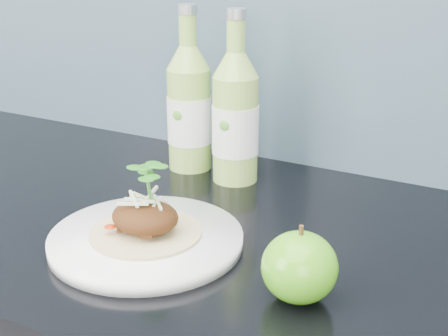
{
  "coord_description": "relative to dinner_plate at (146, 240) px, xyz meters",
  "views": [
    {
      "loc": [
        0.41,
        1.03,
        1.27
      ],
      "look_at": [
        0.06,
        1.66,
        1.0
      ],
      "focal_mm": 50.0,
      "sensor_mm": 36.0,
      "label": 1
    }
  ],
  "objects": [
    {
      "name": "dinner_plate",
      "position": [
        0.0,
        0.0,
        0.0
      ],
      "size": [
        0.25,
        0.25,
        0.02
      ],
      "color": "white",
      "rests_on": "kitchen_counter"
    },
    {
      "name": "green_apple",
      "position": [
        0.22,
        -0.02,
        0.03
      ],
      "size": [
        0.09,
        0.09,
        0.09
      ],
      "rotation": [
        0.0,
        0.0,
        -0.05
      ],
      "color": "#379810",
      "rests_on": "kitchen_counter"
    },
    {
      "name": "pork_taco",
      "position": [
        0.0,
        0.0,
        0.04
      ],
      "size": [
        0.14,
        0.14,
        0.1
      ],
      "color": "tan",
      "rests_on": "dinner_plate"
    },
    {
      "name": "cider_bottle_left",
      "position": [
        -0.1,
        0.27,
        0.09
      ],
      "size": [
        0.09,
        0.09,
        0.27
      ],
      "rotation": [
        0.0,
        0.0,
        -0.25
      ],
      "color": "#96C251",
      "rests_on": "kitchen_counter"
    },
    {
      "name": "cider_bottle_right",
      "position": [
        -0.01,
        0.26,
        0.09
      ],
      "size": [
        0.08,
        0.08,
        0.27
      ],
      "rotation": [
        0.0,
        0.0,
        0.14
      ],
      "color": "#98C452",
      "rests_on": "kitchen_counter"
    }
  ]
}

